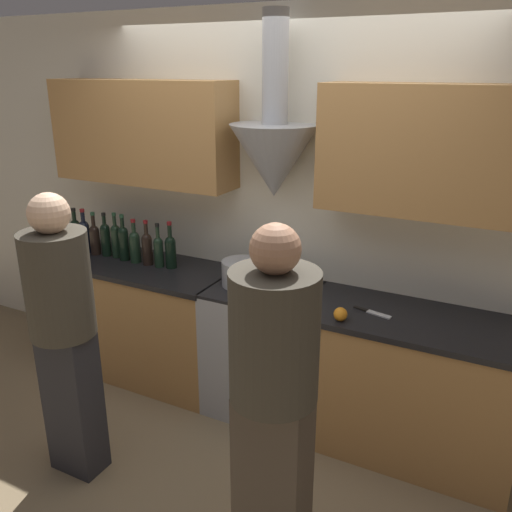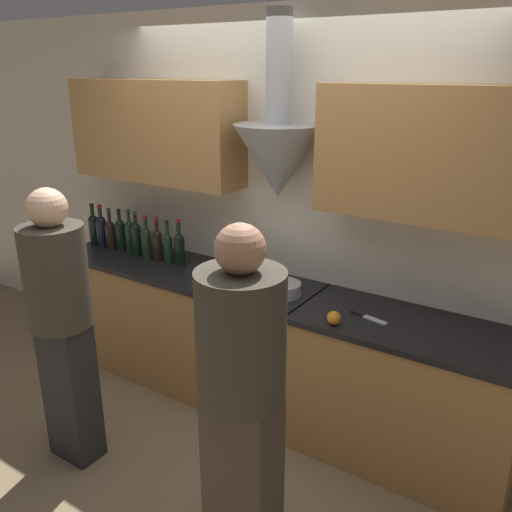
{
  "view_description": "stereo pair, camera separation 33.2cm",
  "coord_description": "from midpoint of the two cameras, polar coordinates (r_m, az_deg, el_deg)",
  "views": [
    {
      "loc": [
        1.44,
        -2.53,
        2.23
      ],
      "look_at": [
        0.0,
        0.26,
        1.13
      ],
      "focal_mm": 38.0,
      "sensor_mm": 36.0,
      "label": 1
    },
    {
      "loc": [
        1.73,
        -2.37,
        2.23
      ],
      "look_at": [
        0.0,
        0.26,
        1.13
      ],
      "focal_mm": 38.0,
      "sensor_mm": 36.0,
      "label": 2
    }
  ],
  "objects": [
    {
      "name": "ground_plane",
      "position": [
        3.67,
        0.4,
        -18.1
      ],
      "size": [
        12.0,
        12.0,
        0.0
      ],
      "primitive_type": "plane",
      "color": "#847051"
    },
    {
      "name": "wall_back",
      "position": [
        3.55,
        5.66,
        6.94
      ],
      "size": [
        8.4,
        0.56,
        2.6
      ],
      "color": "silver",
      "rests_on": "ground_plane"
    },
    {
      "name": "counter_left",
      "position": [
        4.23,
        -8.62,
        -5.98
      ],
      "size": [
        1.41,
        0.62,
        0.88
      ],
      "color": "#B27F47",
      "rests_on": "ground_plane"
    },
    {
      "name": "counter_right",
      "position": [
        3.39,
        18.04,
        -13.65
      ],
      "size": [
        1.28,
        0.62,
        0.88
      ],
      "color": "#B27F47",
      "rests_on": "ground_plane"
    },
    {
      "name": "stove_range",
      "position": [
        3.69,
        3.5,
        -9.72
      ],
      "size": [
        0.66,
        0.6,
        0.88
      ],
      "color": "#A8AAAF",
      "rests_on": "ground_plane"
    },
    {
      "name": "wine_bottle_0",
      "position": [
        4.45,
        -14.68,
        2.86
      ],
      "size": [
        0.08,
        0.08,
        0.33
      ],
      "color": "black",
      "rests_on": "counter_left"
    },
    {
      "name": "wine_bottle_1",
      "position": [
        4.38,
        -13.89,
        2.69
      ],
      "size": [
        0.08,
        0.08,
        0.34
      ],
      "color": "black",
      "rests_on": "counter_left"
    },
    {
      "name": "wine_bottle_2",
      "position": [
        4.31,
        -12.96,
        2.34
      ],
      "size": [
        0.08,
        0.08,
        0.33
      ],
      "color": "black",
      "rests_on": "counter_left"
    },
    {
      "name": "wine_bottle_3",
      "position": [
        4.25,
        -11.94,
        2.32
      ],
      "size": [
        0.07,
        0.07,
        0.33
      ],
      "color": "black",
      "rests_on": "counter_left"
    },
    {
      "name": "wine_bottle_4",
      "position": [
        4.19,
        -10.96,
        2.18
      ],
      "size": [
        0.07,
        0.07,
        0.34
      ],
      "color": "black",
      "rests_on": "counter_left"
    },
    {
      "name": "wine_bottle_5",
      "position": [
        4.11,
        -10.26,
        1.91
      ],
      "size": [
        0.07,
        0.07,
        0.35
      ],
      "color": "black",
      "rests_on": "counter_left"
    },
    {
      "name": "wine_bottle_6",
      "position": [
        4.05,
        -9.19,
        1.5
      ],
      "size": [
        0.08,
        0.08,
        0.32
      ],
      "color": "black",
      "rests_on": "counter_left"
    },
    {
      "name": "wine_bottle_7",
      "position": [
        3.98,
        -8.0,
        1.27
      ],
      "size": [
        0.07,
        0.07,
        0.33
      ],
      "color": "black",
      "rests_on": "counter_left"
    },
    {
      "name": "wine_bottle_8",
      "position": [
        3.91,
        -6.88,
        0.93
      ],
      "size": [
        0.07,
        0.07,
        0.32
      ],
      "color": "black",
      "rests_on": "counter_left"
    },
    {
      "name": "wine_bottle_9",
      "position": [
        3.88,
        -5.67,
        0.9
      ],
      "size": [
        0.08,
        0.08,
        0.34
      ],
      "color": "black",
      "rests_on": "counter_left"
    },
    {
      "name": "stock_pot",
      "position": [
        3.52,
        1.47,
        -1.8
      ],
      "size": [
        0.26,
        0.26,
        0.16
      ],
      "color": "#A8AAAF",
      "rests_on": "stove_range"
    },
    {
      "name": "mixing_bowl",
      "position": [
        3.39,
        5.59,
        -3.51
      ],
      "size": [
        0.24,
        0.24,
        0.08
      ],
      "color": "#A8AAAF",
      "rests_on": "stove_range"
    },
    {
      "name": "orange_fruit",
      "position": [
        3.06,
        11.32,
        -6.49
      ],
      "size": [
        0.08,
        0.08,
        0.08
      ],
      "color": "orange",
      "rests_on": "counter_right"
    },
    {
      "name": "chefs_knife",
      "position": [
        3.19,
        14.76,
        -6.37
      ],
      "size": [
        0.24,
        0.08,
        0.01
      ],
      "rotation": [
        0.0,
        0.0,
        -0.22
      ],
      "color": "silver",
      "rests_on": "counter_right"
    },
    {
      "name": "person_foreground_left",
      "position": [
        3.16,
        -16.99,
        -6.35
      ],
      "size": [
        0.35,
        0.35,
        1.65
      ],
      "color": "#28282D",
      "rests_on": "ground_plane"
    },
    {
      "name": "person_foreground_right",
      "position": [
        2.3,
        2.75,
        -15.14
      ],
      "size": [
        0.36,
        0.36,
        1.69
      ],
      "color": "#473D33",
      "rests_on": "ground_plane"
    }
  ]
}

